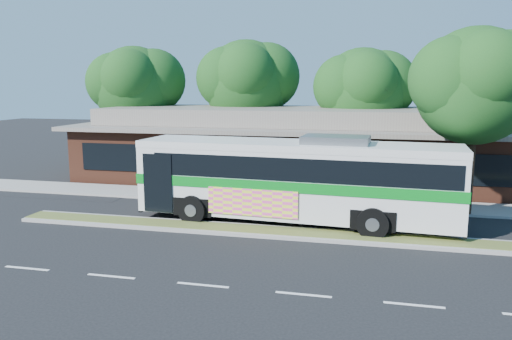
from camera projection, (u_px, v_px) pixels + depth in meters
The scene contains 12 objects.
ground at pixel (321, 242), 18.92m from camera, with size 120.00×120.00×0.00m, color black.
median_strip at pixel (323, 235), 19.48m from camera, with size 26.00×1.10×0.15m, color #4E5624.
sidewalk at pixel (334, 202), 25.05m from camera, with size 44.00×2.60×0.12m, color gray.
parking_lot at pixel (61, 176), 32.56m from camera, with size 14.00×12.00×0.01m, color black.
plaza_building at pixel (343, 146), 31.03m from camera, with size 33.20×11.20×4.45m.
tree_bg_a at pixel (141, 85), 35.74m from camera, with size 6.47×5.80×8.63m.
tree_bg_b at pixel (253, 81), 34.86m from camera, with size 6.69×6.00×9.00m.
tree_bg_c at pixel (369, 89), 32.19m from camera, with size 6.24×5.60×8.26m.
tree_bg_d at pixel (484, 76), 31.44m from camera, with size 6.91×6.20×9.37m.
transit_bus at pixel (297, 174), 21.16m from camera, with size 13.72×3.81×3.81m.
sedan at pixel (136, 171), 30.62m from camera, with size 1.79×4.40×1.28m, color #A3A5AA.
sidewalk_tree at pixel (484, 83), 21.69m from camera, with size 5.71×5.12×8.38m.
Camera 1 is at (1.73, -18.28, 5.85)m, focal length 35.00 mm.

